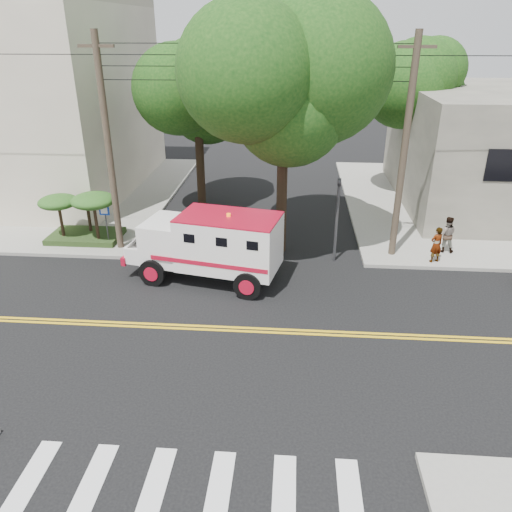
{
  "coord_description": "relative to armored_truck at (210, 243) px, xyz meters",
  "views": [
    {
      "loc": [
        1.99,
        -13.79,
        9.08
      ],
      "look_at": [
        0.73,
        2.35,
        1.6
      ],
      "focal_mm": 35.0,
      "sensor_mm": 36.0,
      "label": 1
    }
  ],
  "objects": [
    {
      "name": "utility_pole_left",
      "position": [
        -4.48,
        2.5,
        2.95
      ],
      "size": [
        0.28,
        0.28,
        9.0
      ],
      "primitive_type": "cylinder",
      "color": "#382D23",
      "rests_on": "ground"
    },
    {
      "name": "accessibility_sign",
      "position": [
        -5.08,
        2.67,
        -0.18
      ],
      "size": [
        0.45,
        0.1,
        2.02
      ],
      "color": "#3F3F42",
      "rests_on": "ground"
    },
    {
      "name": "ground",
      "position": [
        1.12,
        -3.5,
        -1.55
      ],
      "size": [
        100.0,
        100.0,
        0.0
      ],
      "primitive_type": "plane",
      "color": "black",
      "rests_on": "ground"
    },
    {
      "name": "sidewalk_nw",
      "position": [
        -12.38,
        10.0,
        -1.47
      ],
      "size": [
        17.0,
        17.0,
        0.15
      ],
      "primitive_type": "cube",
      "color": "gray",
      "rests_on": "ground"
    },
    {
      "name": "pedestrian_b",
      "position": [
        9.74,
        3.11,
        -0.6
      ],
      "size": [
        0.88,
        0.74,
        1.59
      ],
      "primitive_type": "imported",
      "rotation": [
        0.0,
        0.0,
        2.95
      ],
      "color": "gray",
      "rests_on": "sidewalk_ne"
    },
    {
      "name": "tree_right",
      "position": [
        9.96,
        12.27,
        4.55
      ],
      "size": [
        4.8,
        4.5,
        8.2
      ],
      "color": "black",
      "rests_on": "ground"
    },
    {
      "name": "traffic_signal",
      "position": [
        4.92,
        2.1,
        0.68
      ],
      "size": [
        0.15,
        0.18,
        3.6
      ],
      "color": "#3F3F42",
      "rests_on": "ground"
    },
    {
      "name": "utility_pole_right",
      "position": [
        7.42,
        2.7,
        2.95
      ],
      "size": [
        0.28,
        0.28,
        9.0
      ],
      "primitive_type": "cylinder",
      "color": "#382D23",
      "rests_on": "ground"
    },
    {
      "name": "tree_left",
      "position": [
        -1.56,
        8.28,
        4.18
      ],
      "size": [
        4.48,
        4.2,
        7.7
      ],
      "color": "black",
      "rests_on": "ground"
    },
    {
      "name": "palm_planter",
      "position": [
        -6.32,
        3.12,
        0.1
      ],
      "size": [
        3.52,
        2.63,
        2.36
      ],
      "color": "#1E3314",
      "rests_on": "sidewalk_nw"
    },
    {
      "name": "armored_truck",
      "position": [
        0.0,
        0.0,
        0.0
      ],
      "size": [
        6.28,
        3.37,
        2.72
      ],
      "rotation": [
        0.0,
        0.0,
        -0.21
      ],
      "color": "white",
      "rests_on": "ground"
    },
    {
      "name": "pedestrian_a",
      "position": [
        9.03,
        2.0,
        -0.63
      ],
      "size": [
        0.66,
        0.56,
        1.54
      ],
      "primitive_type": "imported",
      "rotation": [
        0.0,
        0.0,
        3.55
      ],
      "color": "gray",
      "rests_on": "sidewalk_ne"
    },
    {
      "name": "tree_main",
      "position": [
        3.06,
        2.71,
        5.65
      ],
      "size": [
        6.08,
        5.7,
        9.85
      ],
      "color": "black",
      "rests_on": "ground"
    },
    {
      "name": "sidewalk_ne",
      "position": [
        14.62,
        10.0,
        -1.47
      ],
      "size": [
        17.0,
        17.0,
        0.15
      ],
      "primitive_type": "cube",
      "color": "gray",
      "rests_on": "ground"
    }
  ]
}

